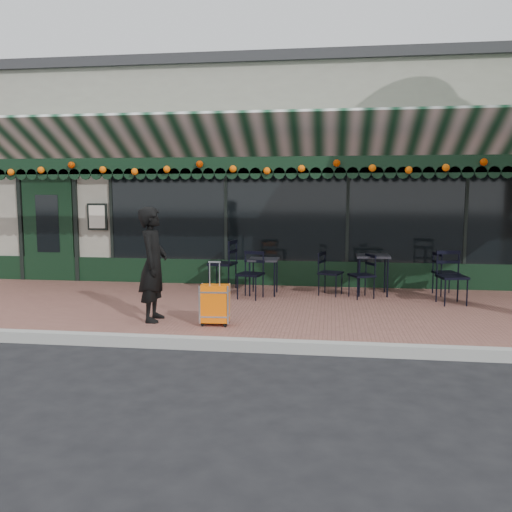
# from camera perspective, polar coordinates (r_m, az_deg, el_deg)

# --- Properties ---
(ground) EXTENTS (80.00, 80.00, 0.00)m
(ground) POSITION_cam_1_polar(r_m,az_deg,el_deg) (7.06, -1.26, -9.74)
(ground) COLOR black
(ground) RESTS_ON ground
(sidewalk) EXTENTS (18.00, 4.00, 0.15)m
(sidewalk) POSITION_cam_1_polar(r_m,az_deg,el_deg) (8.96, 0.78, -5.69)
(sidewalk) COLOR brown
(sidewalk) RESTS_ON ground
(curb) EXTENTS (18.00, 0.16, 0.15)m
(curb) POSITION_cam_1_polar(r_m,az_deg,el_deg) (6.96, -1.36, -9.34)
(curb) COLOR #9E9E99
(curb) RESTS_ON ground
(restaurant_building) EXTENTS (12.00, 9.60, 4.50)m
(restaurant_building) POSITION_cam_1_polar(r_m,az_deg,el_deg) (14.56, 3.65, 7.77)
(restaurant_building) COLOR gray
(restaurant_building) RESTS_ON ground
(woman) EXTENTS (0.44, 0.63, 1.64)m
(woman) POSITION_cam_1_polar(r_m,az_deg,el_deg) (7.91, -10.77, -0.87)
(woman) COLOR black
(woman) RESTS_ON sidewalk
(suitcase) EXTENTS (0.40, 0.24, 0.89)m
(suitcase) POSITION_cam_1_polar(r_m,az_deg,el_deg) (7.59, -4.35, -5.09)
(suitcase) COLOR #FF6608
(suitcase) RESTS_ON sidewalk
(cafe_table_a) EXTENTS (0.59, 0.59, 0.73)m
(cafe_table_a) POSITION_cam_1_polar(r_m,az_deg,el_deg) (10.02, 12.19, -0.30)
(cafe_table_a) COLOR black
(cafe_table_a) RESTS_ON sidewalk
(cafe_table_b) EXTENTS (0.53, 0.53, 0.66)m
(cafe_table_b) POSITION_cam_1_polar(r_m,az_deg,el_deg) (9.82, 0.80, -0.66)
(cafe_table_b) COLOR black
(cafe_table_b) RESTS_ON sidewalk
(chair_a_left) EXTENTS (0.52, 0.52, 0.78)m
(chair_a_left) POSITION_cam_1_polar(r_m,az_deg,el_deg) (9.69, 11.06, -2.06)
(chair_a_left) COLOR black
(chair_a_left) RESTS_ON sidewalk
(chair_a_right) EXTENTS (0.49, 0.49, 0.79)m
(chair_a_right) POSITION_cam_1_polar(r_m,az_deg,el_deg) (10.38, 19.35, -1.73)
(chair_a_right) COLOR black
(chair_a_right) RESTS_ON sidewalk
(chair_a_front) EXTENTS (0.52, 0.52, 0.90)m
(chair_a_front) POSITION_cam_1_polar(r_m,az_deg,el_deg) (9.54, 19.94, -2.14)
(chair_a_front) COLOR black
(chair_a_front) RESTS_ON sidewalk
(chair_b_left) EXTENTS (0.56, 0.56, 0.97)m
(chair_b_left) POSITION_cam_1_polar(r_m,az_deg,el_deg) (10.37, -3.55, -0.86)
(chair_b_left) COLOR black
(chair_b_left) RESTS_ON sidewalk
(chair_b_right) EXTENTS (0.50, 0.50, 0.79)m
(chair_b_right) POSITION_cam_1_polar(r_m,az_deg,el_deg) (9.86, 7.85, -1.83)
(chair_b_right) COLOR black
(chair_b_right) RESTS_ON sidewalk
(chair_b_front) EXTENTS (0.51, 0.51, 0.84)m
(chair_b_front) POSITION_cam_1_polar(r_m,az_deg,el_deg) (9.46, -0.60, -1.99)
(chair_b_front) COLOR black
(chair_b_front) RESTS_ON sidewalk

